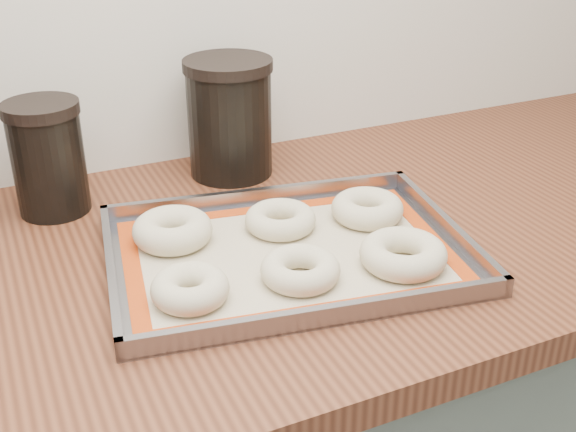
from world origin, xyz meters
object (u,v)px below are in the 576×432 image
baking_tray (288,252)px  bagel_front_right (403,254)px  canister_right (230,117)px  bagel_back_left (173,230)px  bagel_back_right (367,208)px  bagel_front_mid (300,270)px  canister_mid (48,158)px  bagel_back_mid (280,219)px  bagel_front_left (190,288)px

baking_tray → bagel_front_right: bearing=-36.6°
baking_tray → canister_right: size_ratio=2.69×
bagel_back_left → bagel_front_right: bearing=-36.2°
bagel_back_right → bagel_front_right: bearing=-100.6°
bagel_back_right → canister_right: (-0.11, 0.25, 0.07)m
bagel_front_right → canister_right: bearing=103.0°
bagel_front_right → canister_right: size_ratio=0.59×
canister_right → bagel_front_mid: bearing=-97.2°
bagel_front_right → canister_mid: canister_mid is taller
canister_right → baking_tray: bearing=-96.1°
bagel_back_left → bagel_front_mid: bearing=-54.4°
bagel_back_left → bagel_back_mid: size_ratio=1.09×
bagel_front_left → canister_mid: 0.34m
baking_tray → bagel_back_mid: bagel_back_mid is taller
baking_tray → bagel_back_left: (-0.13, 0.09, 0.02)m
bagel_front_left → bagel_back_right: same height
bagel_back_left → bagel_back_right: bearing=-10.3°
baking_tray → bagel_back_left: bagel_back_left is taller
bagel_front_left → canister_right: canister_right is taller
bagel_back_mid → baking_tray: bearing=-105.9°
bagel_front_left → bagel_front_mid: (0.14, -0.01, -0.00)m
bagel_back_left → canister_mid: 0.23m
baking_tray → canister_mid: size_ratio=3.07×
bagel_front_mid → bagel_front_right: (0.13, -0.02, 0.00)m
bagel_back_mid → canister_right: bearing=86.9°
bagel_front_left → canister_mid: (-0.10, 0.32, 0.06)m
bagel_front_mid → bagel_back_left: (-0.11, 0.16, 0.00)m
bagel_front_mid → bagel_back_left: 0.19m
bagel_back_mid → bagel_back_right: (0.12, -0.02, 0.00)m
baking_tray → bagel_back_left: size_ratio=4.75×
bagel_front_mid → bagel_back_right: bagel_back_right is taller
bagel_front_right → canister_mid: size_ratio=0.67×
bagel_front_right → bagel_back_left: size_ratio=1.04×
canister_right → bagel_front_left: bearing=-117.7°
bagel_front_left → bagel_front_right: size_ratio=0.83×
bagel_back_left → canister_right: bearing=51.5°
bagel_back_mid → bagel_back_right: bearing=-10.6°
bagel_front_mid → bagel_back_right: bearing=34.7°
bagel_back_left → bagel_front_left: bearing=-98.7°
bagel_front_right → canister_right: canister_right is taller
bagel_front_mid → bagel_back_right: (0.16, 0.11, 0.00)m
bagel_front_mid → bagel_back_left: size_ratio=0.92×
bagel_front_left → bagel_back_right: size_ratio=0.90×
bagel_front_mid → canister_mid: size_ratio=0.59×
baking_tray → bagel_front_mid: bagel_front_mid is taller
bagel_front_right → bagel_back_right: same height
baking_tray → canister_mid: bearing=133.4°
bagel_front_right → canister_right: 0.40m
bagel_front_right → canister_mid: bearing=136.2°
bagel_back_right → baking_tray: bearing=-163.3°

